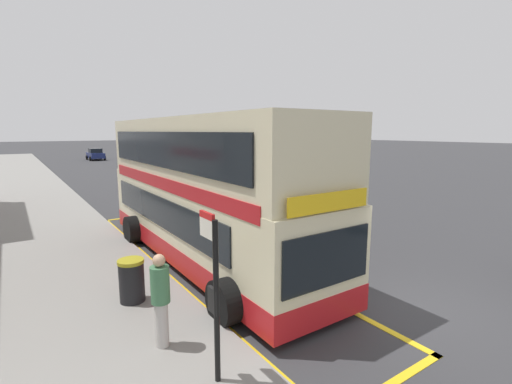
# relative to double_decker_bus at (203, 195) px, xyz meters

# --- Properties ---
(ground_plane) EXTENTS (260.00, 260.00, 0.00)m
(ground_plane) POSITION_rel_double_decker_bus_xyz_m (2.46, 26.21, -2.06)
(ground_plane) COLOR #333335
(pavement_near) EXTENTS (6.00, 76.00, 0.14)m
(pavement_near) POSITION_rel_double_decker_bus_xyz_m (-4.54, 26.21, -1.99)
(pavement_near) COLOR gray
(pavement_near) RESTS_ON ground
(double_decker_bus) EXTENTS (3.27, 10.73, 4.40)m
(double_decker_bus) POSITION_rel_double_decker_bus_xyz_m (0.00, 0.00, 0.00)
(double_decker_bus) COLOR beige
(double_decker_bus) RESTS_ON ground
(bus_bay_markings) EXTENTS (2.84, 14.15, 0.01)m
(bus_bay_markings) POSITION_rel_double_decker_bus_xyz_m (-0.12, 0.05, -2.06)
(bus_bay_markings) COLOR gold
(bus_bay_markings) RESTS_ON ground
(bus_stop_sign) EXTENTS (0.09, 0.51, 2.67)m
(bus_stop_sign) POSITION_rel_double_decker_bus_xyz_m (-2.45, -5.38, -0.35)
(bus_stop_sign) COLOR black
(bus_stop_sign) RESTS_ON pavement_near
(parked_car_navy_distant) EXTENTS (2.09, 4.20, 1.62)m
(parked_car_navy_distant) POSITION_rel_double_decker_bus_xyz_m (5.18, 44.73, -1.26)
(parked_car_navy_distant) COLOR navy
(parked_car_navy_distant) RESTS_ON ground
(pedestrian_waiting_near_sign) EXTENTS (0.34, 0.34, 1.75)m
(pedestrian_waiting_near_sign) POSITION_rel_double_decker_bus_xyz_m (-2.84, -4.05, -0.97)
(pedestrian_waiting_near_sign) COLOR #B7B2AD
(pedestrian_waiting_near_sign) RESTS_ON pavement_near
(litter_bin) EXTENTS (0.59, 0.59, 1.00)m
(litter_bin) POSITION_rel_double_decker_bus_xyz_m (-2.79, -1.94, -1.42)
(litter_bin) COLOR black
(litter_bin) RESTS_ON pavement_near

